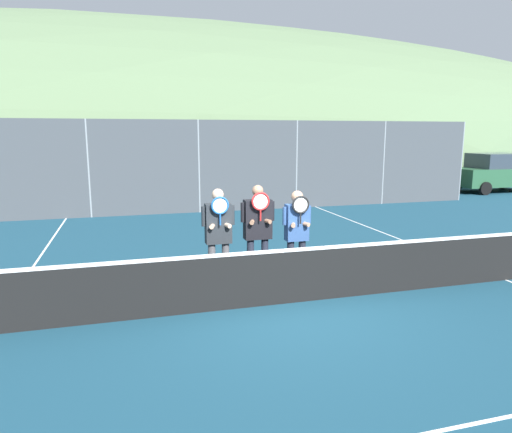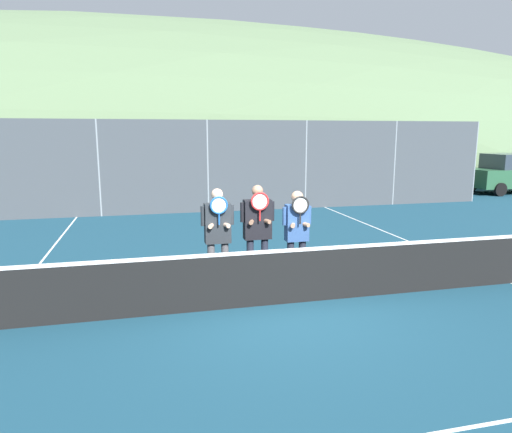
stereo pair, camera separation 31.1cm
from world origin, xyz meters
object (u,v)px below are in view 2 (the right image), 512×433
at_px(car_far_right, 511,173).
at_px(car_far_left, 43,185).
at_px(car_left_of_center, 184,180).
at_px(player_center_left, 257,227).
at_px(player_leftmost, 218,231).
at_px(car_right_of_center, 411,176).
at_px(car_center, 305,179).
at_px(player_center_right, 297,230).

bearing_deg(car_far_right, car_far_left, 179.94).
bearing_deg(car_far_left, car_left_of_center, 3.80).
height_order(player_center_left, car_left_of_center, car_left_of_center).
height_order(player_leftmost, car_left_of_center, car_left_of_center).
bearing_deg(player_leftmost, car_right_of_center, 45.25).
height_order(car_left_of_center, car_far_right, car_left_of_center).
distance_m(car_far_left, car_center, 10.19).
bearing_deg(car_right_of_center, car_far_right, -3.07).
bearing_deg(player_center_left, car_far_right, 34.56).
height_order(car_far_left, car_right_of_center, car_far_left).
xyz_separation_m(car_center, car_right_of_center, (5.09, 0.07, 0.02)).
bearing_deg(car_far_right, player_center_left, -145.44).
height_order(car_center, car_far_right, car_far_right).
relative_size(player_leftmost, car_far_right, 0.44).
xyz_separation_m(player_center_left, car_far_right, (14.81, 10.20, -0.18)).
relative_size(player_center_left, car_far_right, 0.45).
bearing_deg(car_far_left, player_leftmost, -64.86).
bearing_deg(player_center_right, player_leftmost, 178.76).
height_order(player_leftmost, player_center_left, player_center_left).
xyz_separation_m(player_leftmost, car_left_of_center, (0.32, 10.63, -0.13)).
distance_m(player_center_left, car_far_left, 11.64).
height_order(player_leftmost, car_far_left, player_leftmost).
distance_m(car_right_of_center, car_far_right, 5.11).
relative_size(player_center_left, car_right_of_center, 0.39).
bearing_deg(car_far_left, player_center_right, -58.71).
relative_size(player_center_right, car_center, 0.42).
xyz_separation_m(player_leftmost, car_center, (5.36, 10.47, -0.23)).
bearing_deg(player_center_right, car_left_of_center, 96.02).
relative_size(player_leftmost, car_center, 0.44).
xyz_separation_m(car_far_left, car_center, (10.19, 0.18, -0.04)).
xyz_separation_m(player_center_left, player_center_right, (0.71, -0.09, -0.07)).
distance_m(player_center_right, car_right_of_center, 13.89).
bearing_deg(player_center_right, car_far_right, 36.14).
height_order(player_center_left, player_center_right, player_center_left).
xyz_separation_m(player_center_left, car_center, (4.63, 10.40, -0.25)).
bearing_deg(car_left_of_center, player_center_right, -83.98).
height_order(car_right_of_center, car_far_right, car_far_right).
bearing_deg(car_left_of_center, car_far_left, -176.20).
height_order(player_center_left, car_center, player_center_left).
relative_size(player_center_right, car_far_left, 0.40).
height_order(car_far_left, car_center, car_far_left).
bearing_deg(player_center_right, car_center, 69.55).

